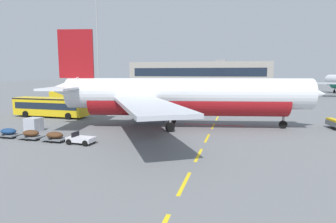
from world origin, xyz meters
The scene contains 8 objects.
apron_paint_markings centered at (18.00, 37.86, 0.00)m, with size 8.00×96.25×0.01m.
airliner_foreground centered at (14.28, 19.38, 3.95)m, with size 34.71×34.06×12.20m.
apron_shuttle_bus centered at (-7.31, 22.86, 1.75)m, with size 12.12×3.36×3.00m.
catering_truck centered at (-12.96, 35.75, 1.65)m, with size 7.33×5.31×3.14m.
baggage_train centered at (1.80, 8.96, 0.53)m, with size 11.68×2.39×1.14m.
uld_cargo_container centered at (-2.30, 12.72, 0.80)m, with size 1.69×1.65×1.60m.
apron_light_mast_near centered at (-15.73, 55.06, 17.03)m, with size 1.80×1.80×27.75m.
terminal_satellite centered at (-2.36, 160.80, 6.54)m, with size 81.58×27.36×14.66m.
Camera 1 is at (21.17, -15.90, 6.89)m, focal length 30.78 mm.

